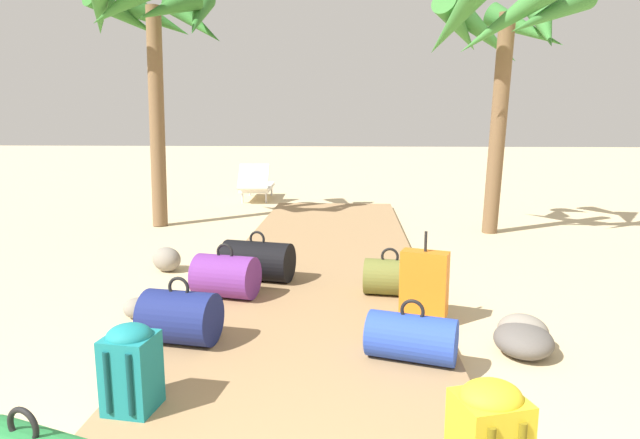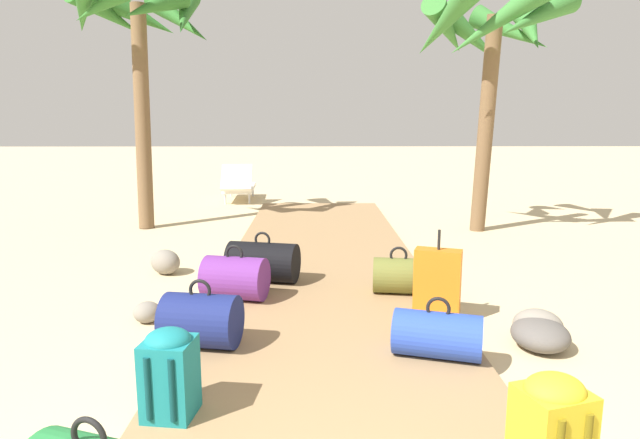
{
  "view_description": "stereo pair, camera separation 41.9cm",
  "coord_description": "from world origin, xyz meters",
  "px_view_note": "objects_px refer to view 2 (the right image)",
  "views": [
    {
      "loc": [
        0.33,
        -0.83,
        1.67
      ],
      "look_at": [
        -0.03,
        5.26,
        0.55
      ],
      "focal_mm": 30.55,
      "sensor_mm": 36.0,
      "label": 1
    },
    {
      "loc": [
        -0.09,
        -0.84,
        1.67
      ],
      "look_at": [
        -0.03,
        5.26,
        0.55
      ],
      "focal_mm": 30.55,
      "sensor_mm": 36.0,
      "label": 2
    }
  ],
  "objects_px": {
    "duffel_bag_black": "(263,262)",
    "duffel_bag_blue": "(437,335)",
    "backpack_teal": "(169,371)",
    "suitcase_orange": "(437,281)",
    "backpack_yellow": "(551,435)",
    "duffel_bag_navy": "(201,320)",
    "duffel_bag_purple": "(235,278)",
    "palm_tree_near_right": "(489,38)",
    "lounge_chair": "(239,185)",
    "duffel_bag_olive": "(398,275)",
    "palm_tree_far_left": "(139,27)"
  },
  "relations": [
    {
      "from": "duffel_bag_navy",
      "to": "lounge_chair",
      "type": "height_order",
      "value": "lounge_chair"
    },
    {
      "from": "duffel_bag_blue",
      "to": "lounge_chair",
      "type": "bearing_deg",
      "value": 107.17
    },
    {
      "from": "duffel_bag_navy",
      "to": "lounge_chair",
      "type": "distance_m",
      "value": 7.63
    },
    {
      "from": "duffel_bag_blue",
      "to": "lounge_chair",
      "type": "relative_size",
      "value": 0.41
    },
    {
      "from": "duffel_bag_blue",
      "to": "lounge_chair",
      "type": "distance_m",
      "value": 8.16
    },
    {
      "from": "duffel_bag_purple",
      "to": "suitcase_orange",
      "type": "bearing_deg",
      "value": -11.53
    },
    {
      "from": "backpack_teal",
      "to": "duffel_bag_black",
      "type": "bearing_deg",
      "value": 83.93
    },
    {
      "from": "suitcase_orange",
      "to": "backpack_yellow",
      "type": "height_order",
      "value": "suitcase_orange"
    },
    {
      "from": "lounge_chair",
      "to": "backpack_teal",
      "type": "bearing_deg",
      "value": -84.69
    },
    {
      "from": "backpack_teal",
      "to": "suitcase_orange",
      "type": "distance_m",
      "value": 2.42
    },
    {
      "from": "duffel_bag_purple",
      "to": "duffel_bag_olive",
      "type": "distance_m",
      "value": 1.5
    },
    {
      "from": "palm_tree_near_right",
      "to": "palm_tree_far_left",
      "type": "xyz_separation_m",
      "value": [
        -5.07,
        0.57,
        0.24
      ]
    },
    {
      "from": "backpack_teal",
      "to": "duffel_bag_purple",
      "type": "distance_m",
      "value": 1.97
    },
    {
      "from": "duffel_bag_navy",
      "to": "backpack_yellow",
      "type": "relative_size",
      "value": 1.03
    },
    {
      "from": "duffel_bag_blue",
      "to": "duffel_bag_purple",
      "type": "bearing_deg",
      "value": 141.3
    },
    {
      "from": "palm_tree_far_left",
      "to": "duffel_bag_olive",
      "type": "bearing_deg",
      "value": -47.17
    },
    {
      "from": "duffel_bag_blue",
      "to": "duffel_bag_olive",
      "type": "relative_size",
      "value": 1.31
    },
    {
      "from": "backpack_yellow",
      "to": "duffel_bag_purple",
      "type": "distance_m",
      "value": 3.15
    },
    {
      "from": "suitcase_orange",
      "to": "lounge_chair",
      "type": "bearing_deg",
      "value": 110.63
    },
    {
      "from": "duffel_bag_black",
      "to": "palm_tree_far_left",
      "type": "height_order",
      "value": "palm_tree_far_left"
    },
    {
      "from": "palm_tree_near_right",
      "to": "duffel_bag_blue",
      "type": "bearing_deg",
      "value": -109.98
    },
    {
      "from": "duffel_bag_navy",
      "to": "duffel_bag_purple",
      "type": "bearing_deg",
      "value": 85.02
    },
    {
      "from": "backpack_teal",
      "to": "duffel_bag_black",
      "type": "relative_size",
      "value": 0.66
    },
    {
      "from": "duffel_bag_purple",
      "to": "duffel_bag_olive",
      "type": "xyz_separation_m",
      "value": [
        1.49,
        0.16,
        -0.03
      ]
    },
    {
      "from": "duffel_bag_olive",
      "to": "palm_tree_far_left",
      "type": "relative_size",
      "value": 0.13
    },
    {
      "from": "lounge_chair",
      "to": "duffel_bag_purple",
      "type": "bearing_deg",
      "value": -82.5
    },
    {
      "from": "backpack_teal",
      "to": "suitcase_orange",
      "type": "relative_size",
      "value": 0.71
    },
    {
      "from": "duffel_bag_navy",
      "to": "palm_tree_near_right",
      "type": "relative_size",
      "value": 0.17
    },
    {
      "from": "suitcase_orange",
      "to": "duffel_bag_navy",
      "type": "xyz_separation_m",
      "value": [
        -1.83,
        -0.69,
        -0.08
      ]
    },
    {
      "from": "duffel_bag_blue",
      "to": "palm_tree_far_left",
      "type": "height_order",
      "value": "palm_tree_far_left"
    },
    {
      "from": "backpack_yellow",
      "to": "palm_tree_far_left",
      "type": "bearing_deg",
      "value": 119.11
    },
    {
      "from": "duffel_bag_olive",
      "to": "palm_tree_near_right",
      "type": "distance_m",
      "value": 4.34
    },
    {
      "from": "backpack_yellow",
      "to": "duffel_bag_blue",
      "type": "xyz_separation_m",
      "value": [
        -0.16,
        1.42,
        -0.14
      ]
    },
    {
      "from": "duffel_bag_purple",
      "to": "duffel_bag_olive",
      "type": "relative_size",
      "value": 1.25
    },
    {
      "from": "duffel_bag_blue",
      "to": "duffel_bag_olive",
      "type": "xyz_separation_m",
      "value": [
        -0.06,
        1.39,
        0.01
      ]
    },
    {
      "from": "duffel_bag_olive",
      "to": "lounge_chair",
      "type": "distance_m",
      "value": 6.82
    },
    {
      "from": "duffel_bag_black",
      "to": "duffel_bag_navy",
      "type": "xyz_separation_m",
      "value": [
        -0.29,
        -1.59,
        -0.0
      ]
    },
    {
      "from": "palm_tree_near_right",
      "to": "lounge_chair",
      "type": "xyz_separation_m",
      "value": [
        -4.03,
        3.32,
        -2.47
      ]
    },
    {
      "from": "backpack_teal",
      "to": "lounge_chair",
      "type": "relative_size",
      "value": 0.32
    },
    {
      "from": "duffel_bag_black",
      "to": "duffel_bag_olive",
      "type": "bearing_deg",
      "value": -16.93
    },
    {
      "from": "duffel_bag_navy",
      "to": "palm_tree_far_left",
      "type": "distance_m",
      "value": 5.87
    },
    {
      "from": "suitcase_orange",
      "to": "duffel_bag_blue",
      "type": "height_order",
      "value": "suitcase_orange"
    },
    {
      "from": "duffel_bag_navy",
      "to": "duffel_bag_purple",
      "type": "height_order",
      "value": "duffel_bag_purple"
    },
    {
      "from": "suitcase_orange",
      "to": "duffel_bag_blue",
      "type": "relative_size",
      "value": 1.08
    },
    {
      "from": "lounge_chair",
      "to": "palm_tree_far_left",
      "type": "bearing_deg",
      "value": -110.7
    },
    {
      "from": "duffel_bag_purple",
      "to": "lounge_chair",
      "type": "height_order",
      "value": "lounge_chair"
    },
    {
      "from": "duffel_bag_black",
      "to": "duffel_bag_blue",
      "type": "distance_m",
      "value": 2.24
    },
    {
      "from": "palm_tree_far_left",
      "to": "duffel_bag_navy",
      "type": "bearing_deg",
      "value": -69.57
    },
    {
      "from": "duffel_bag_blue",
      "to": "palm_tree_far_left",
      "type": "distance_m",
      "value": 6.72
    },
    {
      "from": "suitcase_orange",
      "to": "palm_tree_far_left",
      "type": "relative_size",
      "value": 0.19
    }
  ]
}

